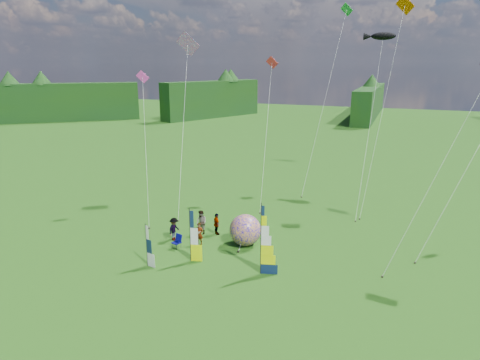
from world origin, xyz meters
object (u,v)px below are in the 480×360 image
(spectator_a, at_px, (199,234))
(spectator_b, at_px, (201,222))
(spectator_c, at_px, (174,229))
(camp_chair, at_px, (176,242))
(kite_whale, at_px, (371,113))
(bol_inflatable, at_px, (245,230))
(side_banner_left, at_px, (190,236))
(spectator_d, at_px, (217,224))
(feather_banner_main, at_px, (261,240))
(side_banner_far, at_px, (147,246))

(spectator_a, relative_size, spectator_b, 0.88)
(spectator_c, xyz_separation_m, camp_chair, (0.90, -1.28, -0.36))
(kite_whale, bearing_deg, camp_chair, -108.54)
(bol_inflatable, bearing_deg, side_banner_left, -123.27)
(spectator_a, relative_size, spectator_c, 0.94)
(camp_chair, bearing_deg, spectator_c, 141.05)
(spectator_d, bearing_deg, bol_inflatable, -153.87)
(spectator_a, height_order, spectator_d, spectator_d)
(spectator_c, relative_size, spectator_d, 1.02)
(feather_banner_main, height_order, spectator_c, feather_banner_main)
(feather_banner_main, distance_m, spectator_a, 6.38)
(side_banner_left, xyz_separation_m, bol_inflatable, (2.49, 3.80, -0.64))
(feather_banner_main, relative_size, spectator_c, 2.59)
(side_banner_far, bearing_deg, spectator_b, 94.75)
(bol_inflatable, height_order, spectator_c, bol_inflatable)
(side_banner_left, bearing_deg, spectator_d, 80.55)
(camp_chair, bearing_deg, side_banner_far, -82.16)
(spectator_b, height_order, spectator_c, spectator_b)
(feather_banner_main, relative_size, spectator_d, 2.64)
(bol_inflatable, xyz_separation_m, spectator_b, (-3.92, 0.71, -0.21))
(side_banner_left, height_order, spectator_a, side_banner_left)
(spectator_d, bearing_deg, spectator_a, 125.45)
(side_banner_left, relative_size, spectator_b, 1.90)
(feather_banner_main, xyz_separation_m, side_banner_far, (-7.28, -1.66, -0.86))
(side_banner_left, bearing_deg, spectator_c, 123.72)
(spectator_d, xyz_separation_m, camp_chair, (-1.64, -3.40, -0.34))
(spectator_b, bearing_deg, side_banner_far, -70.58)
(spectator_b, relative_size, kite_whale, 0.11)
(side_banner_far, distance_m, spectator_c, 4.39)
(spectator_a, distance_m, camp_chair, 1.78)
(bol_inflatable, xyz_separation_m, camp_chair, (-4.39, -2.40, -0.64))
(side_banner_left, distance_m, bol_inflatable, 4.59)
(side_banner_left, xyz_separation_m, side_banner_far, (-2.33, -1.66, -0.38))
(spectator_b, distance_m, spectator_c, 2.29)
(side_banner_left, xyz_separation_m, spectator_d, (-0.26, 4.80, -0.94))
(side_banner_left, height_order, kite_whale, kite_whale)
(spectator_b, bearing_deg, spectator_c, -98.84)
(feather_banner_main, bearing_deg, spectator_c, 146.48)
(spectator_c, distance_m, kite_whale, 20.89)
(side_banner_left, distance_m, spectator_d, 4.90)
(bol_inflatable, relative_size, camp_chair, 2.23)
(spectator_d, bearing_deg, feather_banner_main, -176.44)
(spectator_d, relative_size, camp_chair, 1.66)
(spectator_b, bearing_deg, bol_inflatable, 17.42)
(spectator_d, relative_size, kite_whale, 0.10)
(spectator_a, relative_size, kite_whale, 0.10)
(feather_banner_main, relative_size, spectator_a, 2.75)
(side_banner_far, relative_size, spectator_c, 1.61)
(spectator_b, xyz_separation_m, kite_whale, (11.00, 13.19, 7.52))
(side_banner_far, xyz_separation_m, spectator_b, (0.90, 6.17, -0.48))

